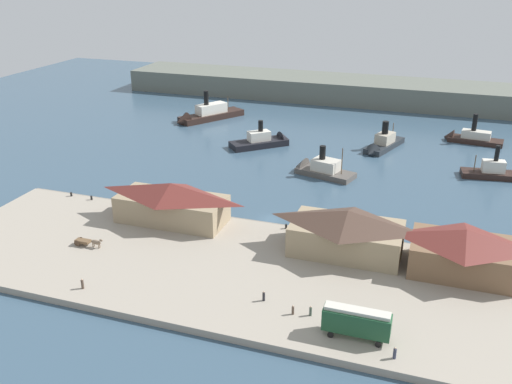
{
  "coord_description": "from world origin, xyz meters",
  "views": [
    {
      "loc": [
        30.9,
        -99.45,
        49.69
      ],
      "look_at": [
        -6.03,
        8.5,
        2.0
      ],
      "focal_mm": 39.33,
      "sensor_mm": 36.0,
      "label": 1
    }
  ],
  "objects_px": {
    "ferry_shed_customs_shed": "(172,202)",
    "pedestrian_near_west_shed": "(82,284)",
    "pedestrian_at_waters_edge": "(264,296)",
    "ferry_shed_central_terminal": "(347,231)",
    "mooring_post_center_west": "(71,194)",
    "ferry_near_quay": "(266,141)",
    "pedestrian_standing_center": "(311,311)",
    "ferry_moored_east": "(382,145)",
    "pedestrian_walking_west": "(395,353)",
    "ferry_shed_east_terminal": "(463,251)",
    "ferry_mid_harbor": "(205,115)",
    "ferry_approaching_east": "(500,173)",
    "street_tram": "(357,321)",
    "horse_cart": "(88,242)",
    "mooring_post_center_east": "(91,198)",
    "mooring_post_east": "(286,226)",
    "pedestrian_near_east_shed": "(293,310)",
    "ferry_approaching_west": "(319,169)",
    "ferry_departing_north": "(468,138)"
  },
  "relations": [
    {
      "from": "pedestrian_near_east_shed",
      "to": "pedestrian_walking_west",
      "type": "height_order",
      "value": "pedestrian_walking_west"
    },
    {
      "from": "mooring_post_center_west",
      "to": "ferry_approaching_east",
      "type": "relative_size",
      "value": 0.06
    },
    {
      "from": "mooring_post_center_west",
      "to": "pedestrian_at_waters_edge",
      "type": "bearing_deg",
      "value": -25.38
    },
    {
      "from": "ferry_mid_harbor",
      "to": "ferry_approaching_east",
      "type": "bearing_deg",
      "value": -15.7
    },
    {
      "from": "ferry_shed_central_terminal",
      "to": "ferry_approaching_west",
      "type": "bearing_deg",
      "value": 109.49
    },
    {
      "from": "horse_cart",
      "to": "mooring_post_center_east",
      "type": "height_order",
      "value": "horse_cart"
    },
    {
      "from": "ferry_shed_customs_shed",
      "to": "street_tram",
      "type": "bearing_deg",
      "value": -31.88
    },
    {
      "from": "ferry_moored_east",
      "to": "ferry_near_quay",
      "type": "distance_m",
      "value": 32.59
    },
    {
      "from": "ferry_near_quay",
      "to": "street_tram",
      "type": "bearing_deg",
      "value": -64.16
    },
    {
      "from": "ferry_shed_central_terminal",
      "to": "street_tram",
      "type": "xyz_separation_m",
      "value": [
        5.82,
        -23.84,
        -1.46
      ]
    },
    {
      "from": "pedestrian_walking_west",
      "to": "ferry_moored_east",
      "type": "distance_m",
      "value": 91.87
    },
    {
      "from": "pedestrian_near_east_shed",
      "to": "mooring_post_center_east",
      "type": "bearing_deg",
      "value": 153.04
    },
    {
      "from": "ferry_shed_central_terminal",
      "to": "mooring_post_east",
      "type": "relative_size",
      "value": 21.91
    },
    {
      "from": "pedestrian_near_west_shed",
      "to": "mooring_post_east",
      "type": "bearing_deg",
      "value": 51.57
    },
    {
      "from": "mooring_post_center_east",
      "to": "ferry_moored_east",
      "type": "distance_m",
      "value": 80.47
    },
    {
      "from": "pedestrian_near_east_shed",
      "to": "ferry_mid_harbor",
      "type": "relative_size",
      "value": 0.06
    },
    {
      "from": "ferry_shed_customs_shed",
      "to": "pedestrian_walking_west",
      "type": "bearing_deg",
      "value": -31.28
    },
    {
      "from": "ferry_shed_customs_shed",
      "to": "mooring_post_east",
      "type": "height_order",
      "value": "ferry_shed_customs_shed"
    },
    {
      "from": "horse_cart",
      "to": "mooring_post_center_west",
      "type": "xyz_separation_m",
      "value": [
        -17.18,
        18.72,
        -0.48
      ]
    },
    {
      "from": "pedestrian_standing_center",
      "to": "pedestrian_at_waters_edge",
      "type": "xyz_separation_m",
      "value": [
        -7.69,
        1.44,
        0.03
      ]
    },
    {
      "from": "ferry_mid_harbor",
      "to": "ferry_approaching_east",
      "type": "xyz_separation_m",
      "value": [
        89.6,
        -25.18,
        -0.46
      ]
    },
    {
      "from": "pedestrian_at_waters_edge",
      "to": "ferry_shed_central_terminal",
      "type": "bearing_deg",
      "value": 65.17
    },
    {
      "from": "ferry_shed_customs_shed",
      "to": "ferry_approaching_east",
      "type": "height_order",
      "value": "ferry_shed_customs_shed"
    },
    {
      "from": "pedestrian_standing_center",
      "to": "pedestrian_near_west_shed",
      "type": "bearing_deg",
      "value": -172.68
    },
    {
      "from": "ferry_shed_customs_shed",
      "to": "ferry_near_quay",
      "type": "relative_size",
      "value": 1.29
    },
    {
      "from": "ferry_shed_customs_shed",
      "to": "ferry_shed_central_terminal",
      "type": "height_order",
      "value": "ferry_shed_customs_shed"
    },
    {
      "from": "ferry_shed_east_terminal",
      "to": "mooring_post_center_east",
      "type": "relative_size",
      "value": 19.04
    },
    {
      "from": "pedestrian_standing_center",
      "to": "pedestrian_at_waters_edge",
      "type": "distance_m",
      "value": 7.82
    },
    {
      "from": "street_tram",
      "to": "mooring_post_center_east",
      "type": "distance_m",
      "value": 68.88
    },
    {
      "from": "pedestrian_near_west_shed",
      "to": "mooring_post_east",
      "type": "distance_m",
      "value": 39.65
    },
    {
      "from": "pedestrian_walking_west",
      "to": "ferry_shed_customs_shed",
      "type": "bearing_deg",
      "value": 148.72
    },
    {
      "from": "mooring_post_center_east",
      "to": "ferry_departing_north",
      "type": "relative_size",
      "value": 0.05
    },
    {
      "from": "ferry_shed_central_terminal",
      "to": "ferry_near_quay",
      "type": "distance_m",
      "value": 66.71
    },
    {
      "from": "ferry_shed_central_terminal",
      "to": "ferry_mid_harbor",
      "type": "xyz_separation_m",
      "value": [
        -61.05,
        76.76,
        -3.53
      ]
    },
    {
      "from": "mooring_post_east",
      "to": "ferry_approaching_east",
      "type": "xyz_separation_m",
      "value": [
        41.18,
        46.01,
        -0.35
      ]
    },
    {
      "from": "ferry_shed_east_terminal",
      "to": "street_tram",
      "type": "bearing_deg",
      "value": -120.44
    },
    {
      "from": "horse_cart",
      "to": "pedestrian_near_east_shed",
      "type": "bearing_deg",
      "value": -11.57
    },
    {
      "from": "ferry_departing_north",
      "to": "ferry_shed_customs_shed",
      "type": "bearing_deg",
      "value": -125.74
    },
    {
      "from": "street_tram",
      "to": "ferry_departing_north",
      "type": "bearing_deg",
      "value": 81.49
    },
    {
      "from": "ferry_shed_central_terminal",
      "to": "pedestrian_standing_center",
      "type": "bearing_deg",
      "value": -93.57
    },
    {
      "from": "pedestrian_walking_west",
      "to": "pedestrian_at_waters_edge",
      "type": "bearing_deg",
      "value": 160.53
    },
    {
      "from": "pedestrian_near_east_shed",
      "to": "ferry_mid_harbor",
      "type": "xyz_separation_m",
      "value": [
        -57.22,
        98.19,
        -0.14
      ]
    },
    {
      "from": "ferry_shed_east_terminal",
      "to": "mooring_post_center_west",
      "type": "bearing_deg",
      "value": 175.61
    },
    {
      "from": "ferry_shed_customs_shed",
      "to": "ferry_approaching_east",
      "type": "bearing_deg",
      "value": 38.17
    },
    {
      "from": "street_tram",
      "to": "pedestrian_standing_center",
      "type": "xyz_separation_m",
      "value": [
        -7.12,
        2.96,
        -1.9
      ]
    },
    {
      "from": "ferry_shed_east_terminal",
      "to": "pedestrian_at_waters_edge",
      "type": "bearing_deg",
      "value": -146.49
    },
    {
      "from": "pedestrian_standing_center",
      "to": "mooring_post_center_west",
      "type": "bearing_deg",
      "value": 156.35
    },
    {
      "from": "ferry_departing_north",
      "to": "ferry_shed_east_terminal",
      "type": "bearing_deg",
      "value": -91.32
    },
    {
      "from": "ferry_shed_customs_shed",
      "to": "pedestrian_near_west_shed",
      "type": "height_order",
      "value": "ferry_shed_customs_shed"
    },
    {
      "from": "pedestrian_standing_center",
      "to": "ferry_approaching_east",
      "type": "bearing_deg",
      "value": 67.6
    }
  ]
}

